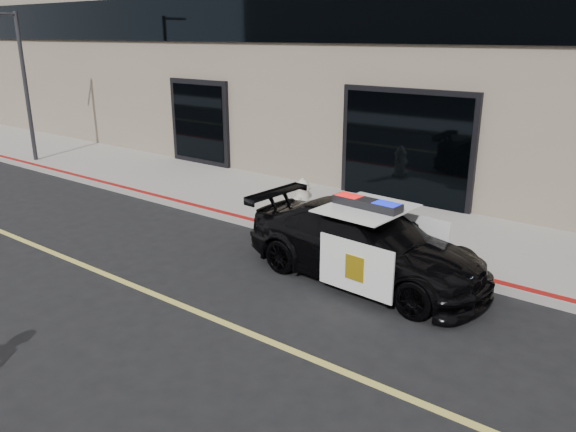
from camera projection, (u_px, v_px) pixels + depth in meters
The scene contains 5 objects.
ground at pixel (245, 332), 8.05m from camera, with size 120.00×120.00×0.00m, color black.
sidewalk_n at pixel (408, 230), 11.99m from camera, with size 60.00×3.50×0.15m, color gray.
police_car at pixel (365, 244), 9.61m from camera, with size 2.32×4.61×1.44m.
fire_hydrant at pixel (302, 199), 12.53m from camera, with size 0.40×0.55×0.88m.
street_light at pixel (23, 81), 17.52m from camera, with size 0.13×1.16×4.57m.
Camera 1 is at (4.83, -5.30, 4.07)m, focal length 35.00 mm.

